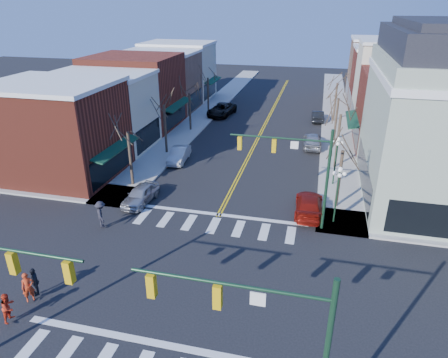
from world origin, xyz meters
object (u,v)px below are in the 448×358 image
Objects in this scene: car_right_near at (309,205)px; pedestrian_red_b at (8,307)px; car_right_far at (318,116)px; car_left_mid at (179,155)px; car_left_far at (222,110)px; lamppost_midblock at (336,153)px; pedestrian_dark_a at (35,281)px; pedestrian_dark_b at (101,214)px; pedestrian_red_a at (28,287)px; lamppost_corner at (338,186)px; car_left_near at (141,194)px; car_right_mid at (312,140)px.

pedestrian_red_b is (-13.70, -14.58, 0.23)m from car_right_near.
car_right_far is 2.64× the size of pedestrian_red_b.
car_left_far is (0.00, 17.43, 0.12)m from car_left_mid.
lamppost_midblock is at bearing -12.53° from car_left_mid.
car_right_near is 25.20m from car_right_far.
pedestrian_dark_b is (-0.09, 7.11, 0.14)m from pedestrian_dark_a.
pedestrian_red_a reaches higher than car_right_far.
car_left_far reaches higher than car_left_mid.
pedestrian_red_b is (-15.50, -13.51, -2.03)m from lamppost_corner.
pedestrian_red_a is at bearing 67.21° from car_right_far.
pedestrian_dark_a is (-13.70, -12.62, 0.27)m from car_right_near.
car_right_near reaches higher than car_left_mid.
car_left_near is 12.87m from car_right_near.
car_right_near is 2.90× the size of pedestrian_red_a.
car_right_mid is at bearing 56.66° from car_left_near.
car_left_near is at bearing 49.46° from car_right_mid.
lamppost_midblock is 1.04× the size of car_left_mid.
car_left_far is 39.61m from pedestrian_red_b.
car_right_mid is at bearing -90.30° from car_right_near.
car_left_near reaches higher than car_right_far.
lamppost_midblock is 19.14m from pedestrian_dark_b.
car_left_mid is at bearing -32.12° from car_right_near.
car_left_mid is 14.42m from car_right_mid.
lamppost_midblock reaches higher than car_left_mid.
lamppost_midblock is 2.26× the size of pedestrian_dark_b.
pedestrian_dark_a is (0.00, 1.96, 0.04)m from pedestrian_red_b.
car_right_near reaches higher than car_right_far.
pedestrian_red_a reaches higher than car_left_mid.
car_left_mid is 0.89× the size of car_right_mid.
lamppost_midblock is 24.27m from pedestrian_red_a.
car_left_near is 11.86m from pedestrian_red_a.
lamppost_corner is 20.66m from pedestrian_red_b.
lamppost_corner is 14.78m from car_left_near.
lamppost_midblock is at bearing 95.68° from pedestrian_dark_a.
car_left_near is 0.70× the size of car_left_far.
car_left_far is (0.00, 26.34, 0.11)m from car_left_near.
pedestrian_dark_b reaches higher than car_right_near.
lamppost_corner is 0.89× the size of car_right_near.
pedestrian_red_b is at bearing -89.38° from car_left_near.
car_right_mid is (-0.30, 14.77, 0.09)m from car_right_near.
car_left_mid is 0.86× the size of car_right_near.
car_left_far is 3.02× the size of pedestrian_dark_b.
lamppost_midblock is (0.00, 6.50, 0.00)m from lamppost_corner.
pedestrian_dark_a is at bearing -143.29° from lamppost_corner.
pedestrian_dark_a is (-13.40, -27.40, 0.18)m from car_right_mid.
car_right_mid is at bearing 18.65° from pedestrian_red_a.
lamppost_corner is at bearing 90.80° from car_right_far.
pedestrian_dark_a is at bearing 41.21° from car_right_near.
car_left_far is 12.80m from car_right_far.
pedestrian_red_a is (-15.50, -12.07, -1.97)m from lamppost_corner.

